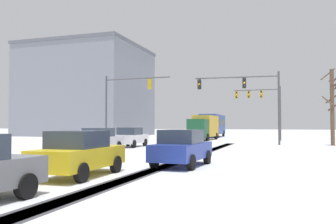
{
  "coord_description": "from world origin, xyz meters",
  "views": [
    {
      "loc": [
        8.2,
        -4.05,
        1.82
      ],
      "look_at": [
        0.0,
        21.12,
        2.8
      ],
      "focal_mm": 38.09,
      "sensor_mm": 36.0,
      "label": 1
    }
  ],
  "objects_px": {
    "box_truck_delivery": "(204,127)",
    "bare_tree_sidewalk_far": "(333,105)",
    "office_building_far_left_block": "(88,91)",
    "car_silver_second": "(99,139)",
    "traffic_signal_near_left": "(123,97)",
    "car_blue_third": "(182,148)",
    "bus_oncoming": "(213,124)",
    "car_white_lead": "(130,137)",
    "car_yellow_cab_fourth": "(80,153)",
    "traffic_signal_far_right": "(261,101)",
    "traffic_signal_near_right": "(248,93)"
  },
  "relations": [
    {
      "from": "car_yellow_cab_fourth",
      "to": "car_silver_second",
      "type": "bearing_deg",
      "value": 115.78
    },
    {
      "from": "office_building_far_left_block",
      "to": "car_blue_third",
      "type": "bearing_deg",
      "value": -54.44
    },
    {
      "from": "traffic_signal_near_left",
      "to": "car_yellow_cab_fourth",
      "type": "height_order",
      "value": "traffic_signal_near_left"
    },
    {
      "from": "traffic_signal_near_left",
      "to": "bare_tree_sidewalk_far",
      "type": "relative_size",
      "value": 0.92
    },
    {
      "from": "traffic_signal_near_left",
      "to": "car_silver_second",
      "type": "bearing_deg",
      "value": -76.85
    },
    {
      "from": "car_white_lead",
      "to": "car_blue_third",
      "type": "xyz_separation_m",
      "value": [
        7.94,
        -12.19,
        0.0
      ]
    },
    {
      "from": "car_yellow_cab_fourth",
      "to": "traffic_signal_far_right",
      "type": "bearing_deg",
      "value": 82.46
    },
    {
      "from": "traffic_signal_far_right",
      "to": "car_yellow_cab_fourth",
      "type": "height_order",
      "value": "traffic_signal_far_right"
    },
    {
      "from": "car_yellow_cab_fourth",
      "to": "office_building_far_left_block",
      "type": "bearing_deg",
      "value": 120.47
    },
    {
      "from": "traffic_signal_near_left",
      "to": "car_silver_second",
      "type": "xyz_separation_m",
      "value": [
        1.81,
        -7.73,
        -3.64
      ]
    },
    {
      "from": "car_blue_third",
      "to": "bare_tree_sidewalk_far",
      "type": "height_order",
      "value": "bare_tree_sidewalk_far"
    },
    {
      "from": "traffic_signal_far_right",
      "to": "car_blue_third",
      "type": "relative_size",
      "value": 1.56
    },
    {
      "from": "box_truck_delivery",
      "to": "car_white_lead",
      "type": "bearing_deg",
      "value": -100.65
    },
    {
      "from": "car_silver_second",
      "to": "bus_oncoming",
      "type": "bearing_deg",
      "value": 86.21
    },
    {
      "from": "traffic_signal_near_left",
      "to": "box_truck_delivery",
      "type": "xyz_separation_m",
      "value": [
        4.84,
        12.78,
        -2.82
      ]
    },
    {
      "from": "traffic_signal_far_right",
      "to": "traffic_signal_near_left",
      "type": "distance_m",
      "value": 18.3
    },
    {
      "from": "traffic_signal_near_left",
      "to": "car_yellow_cab_fourth",
      "type": "distance_m",
      "value": 20.68
    },
    {
      "from": "bare_tree_sidewalk_far",
      "to": "traffic_signal_near_left",
      "type": "bearing_deg",
      "value": -165.68
    },
    {
      "from": "traffic_signal_far_right",
      "to": "traffic_signal_near_left",
      "type": "bearing_deg",
      "value": -129.51
    },
    {
      "from": "office_building_far_left_block",
      "to": "car_white_lead",
      "type": "bearing_deg",
      "value": -53.4
    },
    {
      "from": "car_blue_third",
      "to": "bare_tree_sidewalk_far",
      "type": "bearing_deg",
      "value": 66.55
    },
    {
      "from": "car_silver_second",
      "to": "box_truck_delivery",
      "type": "height_order",
      "value": "box_truck_delivery"
    },
    {
      "from": "car_white_lead",
      "to": "bus_oncoming",
      "type": "bearing_deg",
      "value": 85.77
    },
    {
      "from": "car_blue_third",
      "to": "bus_oncoming",
      "type": "xyz_separation_m",
      "value": [
        -5.99,
        38.61,
        1.18
      ]
    },
    {
      "from": "traffic_signal_near_left",
      "to": "bus_oncoming",
      "type": "xyz_separation_m",
      "value": [
        3.89,
        23.73,
        -2.46
      ]
    },
    {
      "from": "office_building_far_left_block",
      "to": "car_silver_second",
      "type": "bearing_deg",
      "value": -58.01
    },
    {
      "from": "box_truck_delivery",
      "to": "bare_tree_sidewalk_far",
      "type": "xyz_separation_m",
      "value": [
        13.53,
        -8.09,
        2.04
      ]
    },
    {
      "from": "box_truck_delivery",
      "to": "bare_tree_sidewalk_far",
      "type": "bearing_deg",
      "value": -30.9
    },
    {
      "from": "traffic_signal_far_right",
      "to": "car_silver_second",
      "type": "distance_m",
      "value": 24.29
    },
    {
      "from": "car_silver_second",
      "to": "office_building_far_left_block",
      "type": "bearing_deg",
      "value": 121.99
    },
    {
      "from": "traffic_signal_near_left",
      "to": "office_building_far_left_block",
      "type": "distance_m",
      "value": 31.51
    },
    {
      "from": "traffic_signal_far_right",
      "to": "bare_tree_sidewalk_far",
      "type": "bearing_deg",
      "value": -54.51
    },
    {
      "from": "office_building_far_left_block",
      "to": "box_truck_delivery",
      "type": "bearing_deg",
      "value": -27.66
    },
    {
      "from": "car_silver_second",
      "to": "office_building_far_left_block",
      "type": "xyz_separation_m",
      "value": [
        -20.52,
        32.86,
        6.96
      ]
    },
    {
      "from": "car_silver_second",
      "to": "bare_tree_sidewalk_far",
      "type": "bearing_deg",
      "value": 36.87
    },
    {
      "from": "car_white_lead",
      "to": "bare_tree_sidewalk_far",
      "type": "height_order",
      "value": "bare_tree_sidewalk_far"
    },
    {
      "from": "traffic_signal_near_left",
      "to": "bus_oncoming",
      "type": "bearing_deg",
      "value": 80.69
    },
    {
      "from": "traffic_signal_near_left",
      "to": "bus_oncoming",
      "type": "height_order",
      "value": "traffic_signal_near_left"
    },
    {
      "from": "traffic_signal_far_right",
      "to": "office_building_far_left_block",
      "type": "height_order",
      "value": "office_building_far_left_block"
    },
    {
      "from": "traffic_signal_near_left",
      "to": "car_blue_third",
      "type": "height_order",
      "value": "traffic_signal_near_left"
    },
    {
      "from": "bus_oncoming",
      "to": "traffic_signal_near_right",
      "type": "bearing_deg",
      "value": -71.45
    },
    {
      "from": "traffic_signal_near_left",
      "to": "car_blue_third",
      "type": "xyz_separation_m",
      "value": [
        9.88,
        -14.87,
        -3.64
      ]
    },
    {
      "from": "bare_tree_sidewalk_far",
      "to": "bus_oncoming",
      "type": "bearing_deg",
      "value": 127.24
    },
    {
      "from": "office_building_far_left_block",
      "to": "car_yellow_cab_fourth",
      "type": "bearing_deg",
      "value": -59.53
    },
    {
      "from": "car_white_lead",
      "to": "bus_oncoming",
      "type": "distance_m",
      "value": 26.51
    },
    {
      "from": "box_truck_delivery",
      "to": "office_building_far_left_block",
      "type": "bearing_deg",
      "value": 152.34
    },
    {
      "from": "traffic_signal_far_right",
      "to": "bus_oncoming",
      "type": "height_order",
      "value": "traffic_signal_far_right"
    },
    {
      "from": "car_white_lead",
      "to": "bare_tree_sidewalk_far",
      "type": "bearing_deg",
      "value": 24.15
    },
    {
      "from": "traffic_signal_near_right",
      "to": "office_building_far_left_block",
      "type": "bearing_deg",
      "value": 142.18
    },
    {
      "from": "bus_oncoming",
      "to": "traffic_signal_far_right",
      "type": "bearing_deg",
      "value": -51.12
    }
  ]
}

